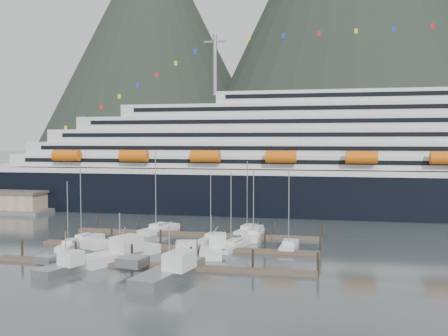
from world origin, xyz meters
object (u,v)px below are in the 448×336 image
at_px(cruise_ship, 371,165).
at_px(trawler_b, 65,266).
at_px(sailboat_h, 289,246).
at_px(sailboat_c, 212,238).
at_px(sailboat_d, 233,246).
at_px(sailboat_e, 159,230).
at_px(sailboat_g, 254,235).
at_px(sailboat_f, 249,231).
at_px(sailboat_a, 84,240).
at_px(trawler_e, 210,248).
at_px(trawler_c, 168,271).
at_px(trawler_a, 119,253).
at_px(sailboat_b, 70,245).

xyz_separation_m(cruise_ship, trawler_b, (-45.43, -69.91, -11.21)).
relative_size(sailboat_h, trawler_b, 1.37).
relative_size(sailboat_c, trawler_b, 1.28).
xyz_separation_m(sailboat_d, sailboat_h, (9.31, 1.41, 0.02)).
relative_size(sailboat_d, sailboat_e, 0.81).
height_order(sailboat_e, sailboat_g, sailboat_e).
xyz_separation_m(cruise_ship, sailboat_f, (-25.26, -34.95, -11.59)).
xyz_separation_m(sailboat_a, sailboat_h, (36.52, 1.68, -0.00)).
relative_size(sailboat_d, sailboat_g, 1.00).
bearing_deg(trawler_e, sailboat_e, 27.53).
bearing_deg(trawler_e, trawler_c, 160.00).
height_order(sailboat_f, trawler_e, sailboat_f).
bearing_deg(sailboat_c, trawler_a, 155.28).
relative_size(sailboat_f, sailboat_h, 1.07).
relative_size(cruise_ship, sailboat_g, 15.66).
height_order(trawler_b, trawler_e, trawler_e).
bearing_deg(trawler_e, sailboat_a, 66.61).
distance_m(trawler_b, trawler_e, 23.02).
relative_size(sailboat_g, trawler_b, 1.33).
bearing_deg(sailboat_e, sailboat_g, -81.58).
distance_m(sailboat_c, trawler_e, 11.15).
bearing_deg(sailboat_f, sailboat_b, 135.21).
xyz_separation_m(sailboat_b, sailboat_d, (27.42, 5.19, 0.02)).
bearing_deg(sailboat_f, sailboat_a, 128.04).
bearing_deg(trawler_c, sailboat_e, 30.89).
distance_m(sailboat_e, trawler_a, 24.37).
bearing_deg(trawler_e, sailboat_f, -21.44).
bearing_deg(sailboat_c, sailboat_d, -132.91).
xyz_separation_m(sailboat_d, trawler_a, (-15.65, -11.65, 0.57)).
height_order(sailboat_b, trawler_e, sailboat_b).
relative_size(sailboat_e, sailboat_h, 1.19).
bearing_deg(sailboat_h, trawler_a, 119.23).
xyz_separation_m(sailboat_d, trawler_e, (-2.80, -5.04, 0.47)).
bearing_deg(trawler_b, trawler_a, -9.34).
height_order(sailboat_a, sailboat_d, sailboat_a).
xyz_separation_m(sailboat_g, trawler_a, (-17.65, -22.06, 0.56)).
xyz_separation_m(sailboat_d, sailboat_f, (0.32, 14.45, 0.04)).
distance_m(cruise_ship, trawler_b, 84.13).
distance_m(sailboat_b, sailboat_g, 33.29).
bearing_deg(sailboat_g, sailboat_h, -141.95).
height_order(cruise_ship, sailboat_g, cruise_ship).
distance_m(cruise_ship, sailboat_b, 76.98).
relative_size(cruise_ship, sailboat_c, 16.30).
xyz_separation_m(sailboat_h, trawler_e, (-12.11, -6.45, 0.46)).
height_order(sailboat_e, trawler_a, sailboat_e).
distance_m(sailboat_b, trawler_e, 24.62).
distance_m(sailboat_f, trawler_a, 30.61).
relative_size(sailboat_e, sailboat_f, 1.11).
distance_m(sailboat_c, trawler_b, 30.26).
distance_m(sailboat_c, trawler_c, 26.40).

